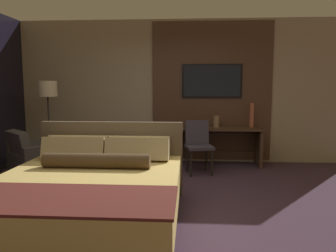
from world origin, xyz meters
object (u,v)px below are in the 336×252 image
floor_lamp (48,96)px  vase_tall (252,115)px  desk_chair (198,141)px  bed (91,195)px  tv (212,81)px  armchair_by_window (37,161)px  vase_short (216,121)px  desk (212,139)px

floor_lamp → vase_tall: floor_lamp is taller
desk_chair → floor_lamp: 2.83m
desk_chair → vase_tall: bearing=20.7°
bed → tv: 3.67m
bed → armchair_by_window: (-1.44, 1.77, -0.06)m
desk_chair → floor_lamp: bearing=164.7°
bed → floor_lamp: floor_lamp is taller
vase_short → bed: bearing=-118.7°
desk → vase_short: bearing=8.8°
tv → vase_tall: (0.75, -0.18, -0.65)m
tv → floor_lamp: tv is taller
bed → vase_tall: vase_tall is taller
bed → armchair_by_window: 2.28m
desk_chair → armchair_by_window: size_ratio=0.84×
floor_lamp → vase_short: bearing=8.6°
bed → desk: size_ratio=1.24×
tv → armchair_by_window: (-2.94, -1.34, -1.33)m
floor_lamp → vase_tall: bearing=7.8°
armchair_by_window → vase_tall: vase_tall is taller
armchair_by_window → vase_short: 3.27m
bed → armchair_by_window: bed is taller
vase_tall → desk: bearing=-175.5°
desk_chair → vase_short: 0.77m
tv → vase_short: tv is taller
bed → floor_lamp: size_ratio=1.42×
vase_tall → bed: bearing=-127.5°
desk → floor_lamp: bearing=-171.4°
desk → floor_lamp: floor_lamp is taller
tv → floor_lamp: bearing=-167.0°
floor_lamp → vase_short: 3.15m
desk → floor_lamp: 3.14m
armchair_by_window → vase_short: size_ratio=4.99×
desk_chair → desk: bearing=53.3°
desk → armchair_by_window: 3.15m
desk → vase_tall: 0.88m
tv → floor_lamp: 3.08m
tv → floor_lamp: size_ratio=0.73×
bed → vase_tall: size_ratio=4.93×
bed → desk: 3.24m
bed → floor_lamp: (-1.50, 2.41, 1.00)m
bed → desk_chair: bearing=61.7°
tv → vase_tall: bearing=-13.2°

